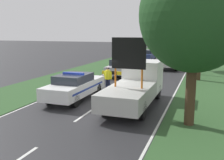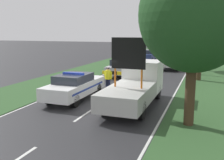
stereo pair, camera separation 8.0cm
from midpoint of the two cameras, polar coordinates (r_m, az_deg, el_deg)
The scene contains 18 objects.
ground_plane at distance 14.28m, azimuth -2.51°, elevation -5.14°, with size 160.00×160.00×0.00m, color #28282B.
lane_markings at distance 26.69m, azimuth 8.23°, elevation 2.11°, with size 7.08×62.10×0.01m.
grass_verge_left at distance 34.74m, azimuth 1.06°, elevation 4.17°, with size 4.46×120.00×0.03m.
grass_verge_right at distance 32.95m, azimuth 20.65°, elevation 3.15°, with size 4.46×120.00×0.03m.
police_car at distance 15.19m, azimuth -8.26°, elevation -1.30°, with size 1.80×4.89×1.58m.
work_truck at distance 13.99m, azimuth 5.16°, elevation -0.96°, with size 2.01×6.15×3.58m.
road_barrier at distance 17.82m, azimuth 2.55°, elevation 1.18°, with size 3.23×0.08×1.16m.
police_officer at distance 17.12m, azimuth -1.06°, elevation 0.69°, with size 0.56×0.36×1.56m.
pedestrian_civilian at distance 17.07m, azimuth 4.61°, elevation 0.83°, with size 0.61×0.39×1.69m.
traffic_cone_near_police at distance 17.78m, azimuth 8.96°, elevation -1.24°, with size 0.39×0.39×0.54m.
traffic_cone_centre_front at distance 13.45m, azimuth -3.70°, elevation -5.04°, with size 0.36×0.36×0.50m.
queued_car_sedan_silver at distance 23.00m, azimuth 2.05°, elevation 2.83°, with size 1.83×4.09×1.50m.
queued_car_van_white at distance 27.96m, azimuth 12.38°, elevation 3.99°, with size 1.93×4.44×1.49m.
queued_car_hatch_blue at distance 34.50m, azimuth 7.55°, elevation 5.33°, with size 1.73×4.11×1.53m.
roadside_tree_near_left at distance 10.92m, azimuth 17.38°, elevation 13.43°, with size 4.34×4.34×6.79m.
roadside_tree_near_right at distance 21.76m, azimuth 18.77°, elevation 12.30°, with size 3.76×3.76×6.74m.
roadside_tree_mid_left at distance 27.68m, azimuth 18.23°, elevation 10.26°, with size 3.33×3.33×5.75m.
utility_pole at distance 24.82m, azimuth 17.51°, elevation 9.80°, with size 1.20×0.20×7.27m.
Camera 1 is at (5.18, -12.73, 3.85)m, focal length 42.00 mm.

